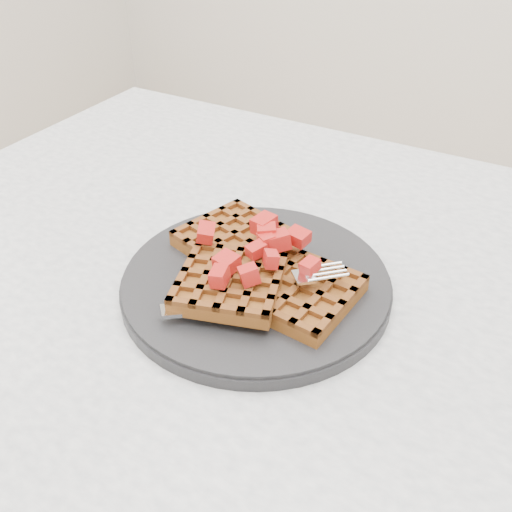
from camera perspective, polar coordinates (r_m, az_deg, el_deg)
The scene contains 5 objects.
table at distance 0.61m, azimuth 10.37°, elevation -15.30°, with size 1.20×0.80×0.75m.
plate at distance 0.56m, azimuth 0.00°, elevation -2.65°, with size 0.26×0.26×0.02m, color black.
waffles at distance 0.55m, azimuth -0.18°, elevation -1.29°, with size 0.21×0.19×0.03m.
strawberry_pile at distance 0.53m, azimuth 0.00°, elevation 1.22°, with size 0.15×0.15×0.02m, color #9D0303, non-canonical shape.
fork at distance 0.52m, azimuth 1.29°, elevation -4.26°, with size 0.02×0.18×0.02m, color silver, non-canonical shape.
Camera 1 is at (0.09, -0.38, 1.11)m, focal length 40.00 mm.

